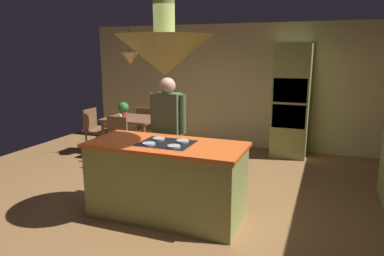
{
  "coord_description": "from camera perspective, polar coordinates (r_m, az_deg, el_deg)",
  "views": [
    {
      "loc": [
        1.76,
        -3.91,
        2.0
      ],
      "look_at": [
        0.1,
        0.4,
        1.0
      ],
      "focal_mm": 33.37,
      "sensor_mm": 36.0,
      "label": 1
    }
  ],
  "objects": [
    {
      "name": "chair_at_corner",
      "position": [
        7.4,
        -15.31,
        0.11
      ],
      "size": [
        0.4,
        0.4,
        0.87
      ],
      "rotation": [
        0.0,
        0.0,
        1.57
      ],
      "color": "brown",
      "rests_on": "ground"
    },
    {
      "name": "kitchen_island",
      "position": [
        4.39,
        -4.09,
        -8.26
      ],
      "size": [
        1.89,
        0.85,
        0.95
      ],
      "color": "#8C934C",
      "rests_on": "ground"
    },
    {
      "name": "wall_back",
      "position": [
        7.6,
        7.65,
        6.63
      ],
      "size": [
        6.8,
        0.1,
        2.55
      ],
      "primitive_type": "cube",
      "color": "beige",
      "rests_on": "ground"
    },
    {
      "name": "person_at_island",
      "position": [
        4.98,
        -3.84,
        -0.05
      ],
      "size": [
        0.53,
        0.22,
        1.65
      ],
      "color": "tan",
      "rests_on": "ground"
    },
    {
      "name": "oven_tower",
      "position": [
        7.05,
        15.55,
        4.16
      ],
      "size": [
        0.66,
        0.62,
        2.14
      ],
      "color": "#8C934C",
      "rests_on": "ground"
    },
    {
      "name": "range_hood",
      "position": [
        4.11,
        -4.41,
        11.92
      ],
      "size": [
        1.1,
        1.1,
        1.0
      ],
      "color": "#8C934C"
    },
    {
      "name": "potted_plant_on_table",
      "position": [
        6.85,
        -10.9,
        2.99
      ],
      "size": [
        0.2,
        0.2,
        0.3
      ],
      "color": "#99382D",
      "rests_on": "dining_table"
    },
    {
      "name": "chair_facing_island",
      "position": [
        6.42,
        -12.27,
        -1.56
      ],
      "size": [
        0.4,
        0.4,
        0.87
      ],
      "color": "brown",
      "rests_on": "ground"
    },
    {
      "name": "chair_by_back_wall",
      "position": [
        7.46,
        -7.05,
        0.55
      ],
      "size": [
        0.4,
        0.4,
        0.87
      ],
      "rotation": [
        0.0,
        0.0,
        3.14
      ],
      "color": "brown",
      "rests_on": "ground"
    },
    {
      "name": "ground",
      "position": [
        4.73,
        -2.95,
        -12.8
      ],
      "size": [
        8.16,
        8.16,
        0.0
      ],
      "primitive_type": "plane",
      "color": "olive"
    },
    {
      "name": "dining_table",
      "position": [
        6.9,
        -9.5,
        0.73
      ],
      "size": [
        0.99,
        0.8,
        0.76
      ],
      "color": "brown",
      "rests_on": "ground"
    },
    {
      "name": "pendant_light_over_table",
      "position": [
        6.77,
        -9.87,
        10.86
      ],
      "size": [
        0.32,
        0.32,
        0.82
      ],
      "color": "#E0B266"
    },
    {
      "name": "cup_on_table",
      "position": [
        6.78,
        -11.44,
        1.81
      ],
      "size": [
        0.07,
        0.07,
        0.09
      ],
      "primitive_type": "cylinder",
      "color": "white",
      "rests_on": "dining_table"
    }
  ]
}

